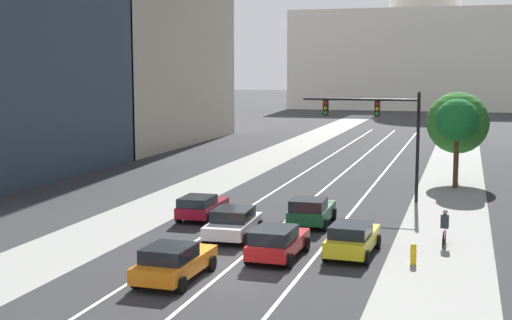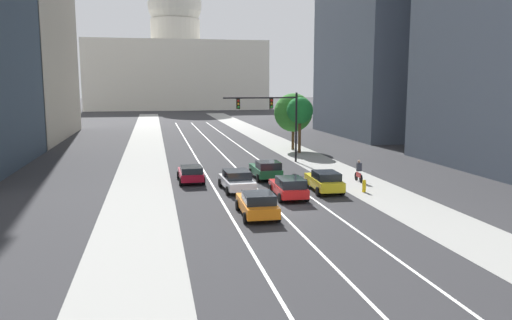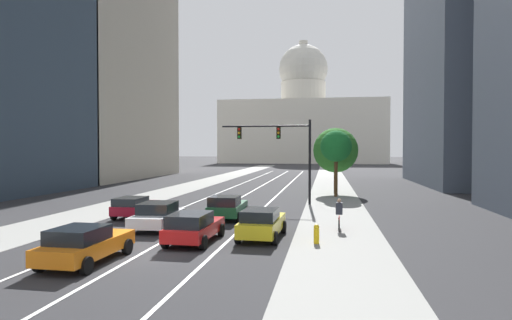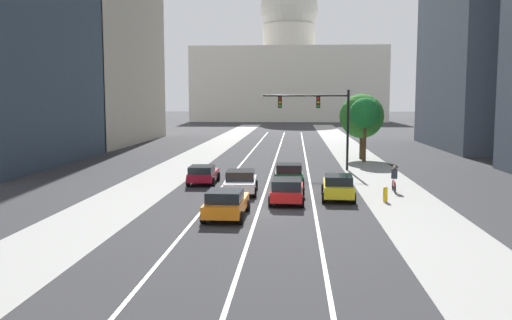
{
  "view_description": "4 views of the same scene",
  "coord_description": "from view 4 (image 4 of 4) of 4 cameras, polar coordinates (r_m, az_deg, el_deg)",
  "views": [
    {
      "loc": [
        9.16,
        -26.22,
        8.16
      ],
      "look_at": [
        -0.47,
        6.28,
        3.81
      ],
      "focal_mm": 50.11,
      "sensor_mm": 36.0,
      "label": 1
    },
    {
      "loc": [
        -7.26,
        -29.13,
        7.63
      ],
      "look_at": [
        0.71,
        9.93,
        1.55
      ],
      "focal_mm": 35.37,
      "sensor_mm": 36.0,
      "label": 2
    },
    {
      "loc": [
        7.66,
        -16.7,
        4.4
      ],
      "look_at": [
        2.47,
        15.17,
        3.6
      ],
      "focal_mm": 30.45,
      "sensor_mm": 36.0,
      "label": 3
    },
    {
      "loc": [
        1.93,
        -28.43,
        5.97
      ],
      "look_at": [
        -0.61,
        7.17,
        2.0
      ],
      "focal_mm": 38.46,
      "sensor_mm": 36.0,
      "label": 4
    }
  ],
  "objects": [
    {
      "name": "traffic_signal_mast",
      "position": [
        46.46,
        6.81,
        4.9
      ],
      "size": [
        7.24,
        0.39,
        6.75
      ],
      "color": "black",
      "rests_on": "ground"
    },
    {
      "name": "sidewalk_left",
      "position": [
        64.52,
        -5.05,
        1.02
      ],
      "size": [
        4.49,
        130.0,
        0.01
      ],
      "primitive_type": "cube",
      "color": "gray",
      "rests_on": "ground"
    },
    {
      "name": "car_red",
      "position": [
        31.68,
        3.27,
        -3.12
      ],
      "size": [
        2.06,
        4.4,
        1.47
      ],
      "rotation": [
        0.0,
        0.0,
        1.55
      ],
      "color": "red",
      "rests_on": "ground"
    },
    {
      "name": "car_yellow",
      "position": [
        33.24,
        8.53,
        -2.71
      ],
      "size": [
        2.08,
        4.46,
        1.5
      ],
      "rotation": [
        0.0,
        0.0,
        1.53
      ],
      "color": "yellow",
      "rests_on": "ground"
    },
    {
      "name": "sidewalk_right",
      "position": [
        64.03,
        9.77,
        0.91
      ],
      "size": [
        4.49,
        130.0,
        0.01
      ],
      "primitive_type": "cube",
      "color": "gray",
      "rests_on": "ground"
    },
    {
      "name": "car_white",
      "position": [
        34.91,
        -1.62,
        -2.23
      ],
      "size": [
        2.28,
        4.41,
        1.47
      ],
      "rotation": [
        0.0,
        0.0,
        1.62
      ],
      "color": "silver",
      "rests_on": "ground"
    },
    {
      "name": "cyclist",
      "position": [
        36.55,
        14.17,
        -1.9
      ],
      "size": [
        0.37,
        1.7,
        1.72
      ],
      "rotation": [
        0.0,
        0.0,
        1.52
      ],
      "color": "black",
      "rests_on": "ground"
    },
    {
      "name": "street_tree_mid_right",
      "position": [
        53.0,
        11.28,
        4.79
      ],
      "size": [
        2.91,
        2.91,
        6.14
      ],
      "color": "#51381E",
      "rests_on": "ground"
    },
    {
      "name": "capitol_building",
      "position": [
        155.25,
        3.41,
        9.02
      ],
      "size": [
        51.94,
        24.57,
        39.85
      ],
      "color": "beige",
      "rests_on": "ground"
    },
    {
      "name": "lane_stripe_center",
      "position": [
        53.8,
        2.01,
        -0.02
      ],
      "size": [
        0.16,
        90.0,
        0.01
      ],
      "primitive_type": "cube",
      "color": "white",
      "rests_on": "ground"
    },
    {
      "name": "lane_stripe_left",
      "position": [
        53.99,
        -1.2,
        0.01
      ],
      "size": [
        0.16,
        90.0,
        0.01
      ],
      "primitive_type": "cube",
      "color": "white",
      "rests_on": "ground"
    },
    {
      "name": "car_green",
      "position": [
        38.53,
        3.43,
        -1.41
      ],
      "size": [
        2.14,
        4.13,
        1.54
      ],
      "rotation": [
        0.0,
        0.0,
        1.59
      ],
      "color": "#14512D",
      "rests_on": "ground"
    },
    {
      "name": "ground_plane",
      "position": [
        68.72,
        2.46,
        1.35
      ],
      "size": [
        400.0,
        400.0,
        0.0
      ],
      "primitive_type": "plane",
      "color": "#2B2B2D"
    },
    {
      "name": "street_tree_far_right",
      "position": [
        55.7,
        10.93,
        4.51
      ],
      "size": [
        4.41,
        4.41,
        6.51
      ],
      "color": "#51381E",
      "rests_on": "ground"
    },
    {
      "name": "car_crimson",
      "position": [
        38.86,
        -5.53,
        -1.44
      ],
      "size": [
        1.98,
        4.04,
        1.36
      ],
      "rotation": [
        0.0,
        0.0,
        1.58
      ],
      "color": "maroon",
      "rests_on": "ground"
    },
    {
      "name": "car_orange",
      "position": [
        27.76,
        -3.13,
        -4.5
      ],
      "size": [
        2.14,
        4.49,
        1.47
      ],
      "rotation": [
        0.0,
        0.0,
        1.55
      ],
      "color": "orange",
      "rests_on": "ground"
    },
    {
      "name": "lane_stripe_right",
      "position": [
        53.77,
        5.23,
        -0.05
      ],
      "size": [
        0.16,
        90.0,
        0.01
      ],
      "primitive_type": "cube",
      "color": "white",
      "rests_on": "ground"
    },
    {
      "name": "fire_hydrant",
      "position": [
        32.86,
        13.31,
        -3.47
      ],
      "size": [
        0.26,
        0.35,
        0.91
      ],
      "color": "yellow",
      "rests_on": "ground"
    }
  ]
}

